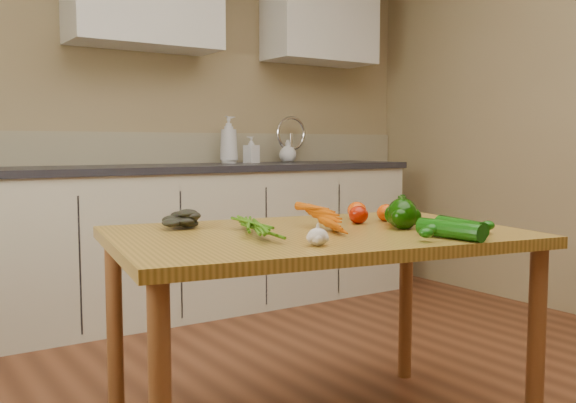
% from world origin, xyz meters
% --- Properties ---
extents(room, '(4.04, 5.04, 2.64)m').
position_xyz_m(room, '(0.00, 0.17, 1.25)').
color(room, brown).
rests_on(room, ground).
extents(counter_run, '(2.84, 0.64, 1.14)m').
position_xyz_m(counter_run, '(0.21, 2.19, 0.46)').
color(counter_run, beige).
rests_on(counter_run, ground).
extents(upper_cabinets, '(2.15, 0.35, 0.70)m').
position_xyz_m(upper_cabinets, '(0.51, 2.32, 1.95)').
color(upper_cabinets, silver).
rests_on(upper_cabinets, room).
extents(table, '(1.50, 1.10, 0.73)m').
position_xyz_m(table, '(-0.27, 0.35, 0.65)').
color(table, '#A37C2F').
rests_on(table, ground).
extents(soap_bottle_a, '(0.15, 0.15, 0.31)m').
position_xyz_m(soap_bottle_a, '(0.45, 2.30, 1.05)').
color(soap_bottle_a, silver).
rests_on(soap_bottle_a, counter_run).
extents(soap_bottle_b, '(0.10, 0.09, 0.18)m').
position_xyz_m(soap_bottle_b, '(0.60, 2.27, 0.99)').
color(soap_bottle_b, silver).
rests_on(soap_bottle_b, counter_run).
extents(soap_bottle_c, '(0.13, 0.13, 0.15)m').
position_xyz_m(soap_bottle_c, '(0.92, 2.32, 0.98)').
color(soap_bottle_c, silver).
rests_on(soap_bottle_c, counter_run).
extents(carrot_bunch, '(0.28, 0.24, 0.07)m').
position_xyz_m(carrot_bunch, '(-0.31, 0.37, 0.76)').
color(carrot_bunch, '#C55304').
rests_on(carrot_bunch, table).
extents(leafy_greens, '(0.19, 0.18, 0.10)m').
position_xyz_m(leafy_greens, '(-0.60, 0.69, 0.78)').
color(leafy_greens, black).
rests_on(leafy_greens, table).
extents(garlic_bulb, '(0.06, 0.06, 0.05)m').
position_xyz_m(garlic_bulb, '(-0.45, 0.10, 0.76)').
color(garlic_bulb, beige).
rests_on(garlic_bulb, table).
extents(pepper_a, '(0.11, 0.11, 0.11)m').
position_xyz_m(pepper_a, '(0.02, 0.24, 0.78)').
color(pepper_a, '#0C3202').
rests_on(pepper_a, table).
extents(pepper_b, '(0.09, 0.09, 0.09)m').
position_xyz_m(pepper_b, '(0.08, 0.32, 0.78)').
color(pepper_b, '#0C3202').
rests_on(pepper_b, table).
extents(pepper_c, '(0.10, 0.10, 0.10)m').
position_xyz_m(pepper_c, '(0.02, 0.23, 0.78)').
color(pepper_c, '#0C3202').
rests_on(pepper_c, table).
extents(tomato_a, '(0.07, 0.07, 0.07)m').
position_xyz_m(tomato_a, '(-0.02, 0.43, 0.76)').
color(tomato_a, '#981402').
rests_on(tomato_a, table).
extents(tomato_b, '(0.08, 0.08, 0.07)m').
position_xyz_m(tomato_b, '(0.07, 0.54, 0.77)').
color(tomato_b, '#D84305').
rests_on(tomato_b, table).
extents(tomato_c, '(0.07, 0.07, 0.07)m').
position_xyz_m(tomato_c, '(0.12, 0.43, 0.76)').
color(tomato_c, '#D84305').
rests_on(tomato_c, table).
extents(zucchini_a, '(0.10, 0.23, 0.06)m').
position_xyz_m(zucchini_a, '(0.06, 0.01, 0.76)').
color(zucchini_a, '#0A4107').
rests_on(zucchini_a, table).
extents(zucchini_b, '(0.07, 0.24, 0.06)m').
position_xyz_m(zucchini_b, '(-0.02, -0.02, 0.76)').
color(zucchini_b, '#0A4107').
rests_on(zucchini_b, table).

